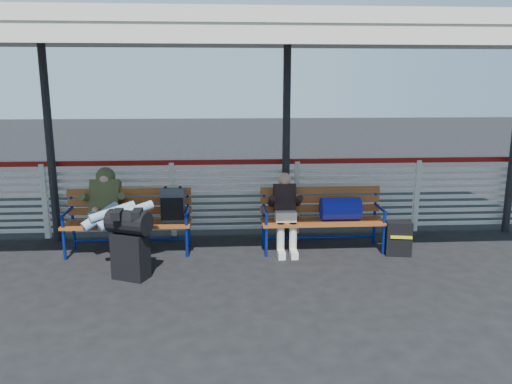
{
  "coord_description": "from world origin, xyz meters",
  "views": [
    {
      "loc": [
        0.81,
        -5.96,
        2.42
      ],
      "look_at": [
        1.28,
        1.0,
        0.9
      ],
      "focal_mm": 35.0,
      "sensor_mm": 36.0,
      "label": 1
    }
  ],
  "objects": [
    {
      "name": "luggage_stack",
      "position": [
        -0.37,
        0.09,
        0.48
      ],
      "size": [
        0.61,
        0.49,
        0.89
      ],
      "rotation": [
        0.0,
        0.0,
        -0.42
      ],
      "color": "black",
      "rests_on": "ground"
    },
    {
      "name": "companion_person",
      "position": [
        1.71,
        1.03,
        0.6
      ],
      "size": [
        0.32,
        0.66,
        1.15
      ],
      "color": "beige",
      "rests_on": "ground"
    },
    {
      "name": "suitcase_side",
      "position": [
        3.31,
        0.73,
        0.25
      ],
      "size": [
        0.39,
        0.27,
        0.5
      ],
      "rotation": [
        0.0,
        0.0,
        -0.17
      ],
      "color": "black",
      "rests_on": "ground"
    },
    {
      "name": "fence",
      "position": [
        0.0,
        1.9,
        0.66
      ],
      "size": [
        12.08,
        0.08,
        1.24
      ],
      "color": "silver",
      "rests_on": "ground"
    },
    {
      "name": "ground",
      "position": [
        0.0,
        0.0,
        0.0
      ],
      "size": [
        60.0,
        60.0,
        0.0
      ],
      "primitive_type": "plane",
      "color": "black",
      "rests_on": "ground"
    },
    {
      "name": "canopy",
      "position": [
        -0.0,
        0.87,
        3.04
      ],
      "size": [
        12.6,
        3.6,
        3.16
      ],
      "color": "silver",
      "rests_on": "ground"
    },
    {
      "name": "traveler_man",
      "position": [
        -0.71,
        0.78,
        0.73
      ],
      "size": [
        0.94,
        1.64,
        0.77
      ],
      "color": "#8899B8",
      "rests_on": "ground"
    },
    {
      "name": "bench_left",
      "position": [
        -0.35,
        1.12,
        0.6
      ],
      "size": [
        1.8,
        0.56,
        0.95
      ],
      "color": "#9B441E",
      "rests_on": "ground"
    },
    {
      "name": "bench_right",
      "position": [
        2.38,
        1.03,
        0.59
      ],
      "size": [
        1.8,
        0.56,
        0.92
      ],
      "color": "#9B441E",
      "rests_on": "ground"
    }
  ]
}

